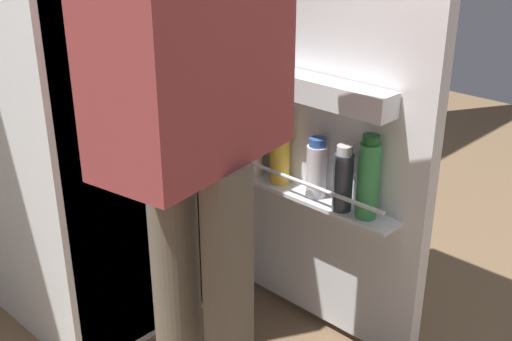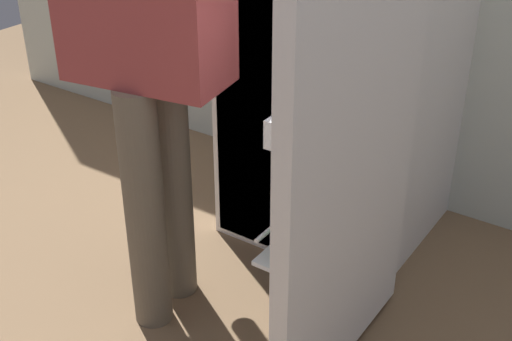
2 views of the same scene
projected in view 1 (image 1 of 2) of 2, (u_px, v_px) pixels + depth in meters
refrigerator at (110, 66)px, 2.00m from camera, size 0.74×1.33×1.66m
person at (196, 87)px, 1.35m from camera, size 0.62×0.71×1.59m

